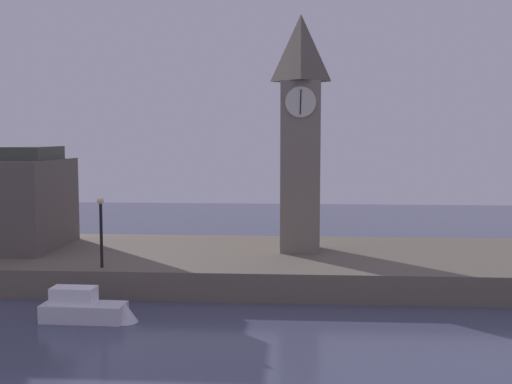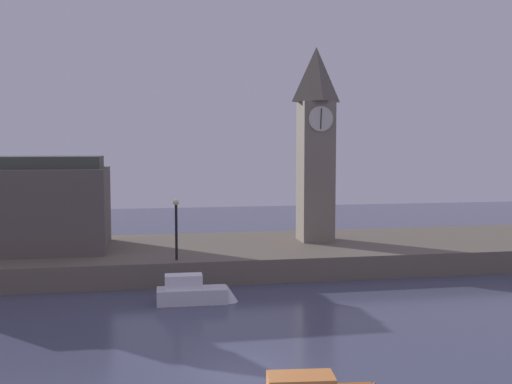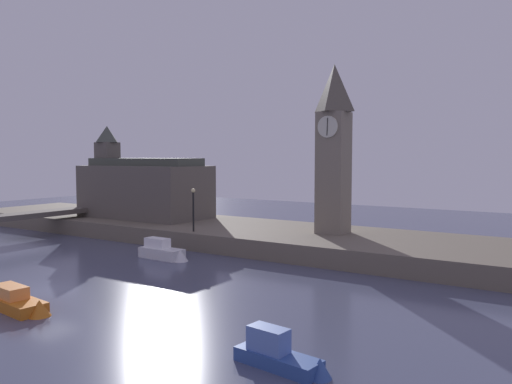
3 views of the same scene
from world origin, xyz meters
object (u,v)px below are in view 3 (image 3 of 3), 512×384
object	(u,v)px
boat_tour_blue	(284,356)
parliament_hall	(142,188)
clock_tower	(334,146)
streetlamp	(193,204)
boat_patrol_orange	(21,303)
boat_ferry_white	(165,252)

from	to	relation	value
boat_tour_blue	parliament_hall	bearing A→B (deg)	143.23
parliament_hall	clock_tower	bearing A→B (deg)	0.74
streetlamp	parliament_hall	bearing A→B (deg)	154.88
streetlamp	boat_tour_blue	distance (m)	25.65
boat_tour_blue	streetlamp	bearing A→B (deg)	137.41
parliament_hall	boat_patrol_orange	size ratio (longest dim) A/B	2.85
clock_tower	streetlamp	xyz separation A→B (m)	(-10.39, -5.70, -4.97)
streetlamp	boat_tour_blue	xyz separation A→B (m)	(18.72, -17.21, -3.35)
boat_tour_blue	boat_patrol_orange	size ratio (longest dim) A/B	0.86
clock_tower	parliament_hall	world-z (taller)	clock_tower
boat_ferry_white	parliament_hall	bearing A→B (deg)	141.30
boat_ferry_white	streetlamp	bearing A→B (deg)	100.97
streetlamp	boat_patrol_orange	xyz separation A→B (m)	(3.89, -18.38, -3.40)
boat_tour_blue	boat_ferry_white	size ratio (longest dim) A/B	0.93
streetlamp	boat_tour_blue	bearing A→B (deg)	-42.59
clock_tower	parliament_hall	bearing A→B (deg)	-179.26
parliament_hall	boat_ferry_white	xyz separation A→B (m)	(12.44, -9.96, -4.04)
boat_tour_blue	boat_ferry_white	bearing A→B (deg)	144.64
streetlamp	clock_tower	bearing A→B (deg)	28.76
streetlamp	boat_ferry_white	bearing A→B (deg)	-79.03
streetlamp	boat_tour_blue	world-z (taller)	streetlamp
boat_tour_blue	clock_tower	bearing A→B (deg)	109.99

